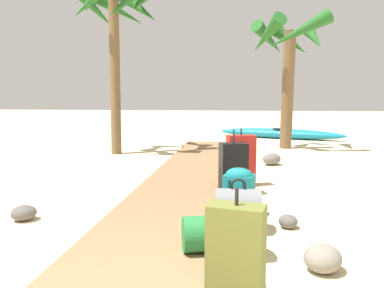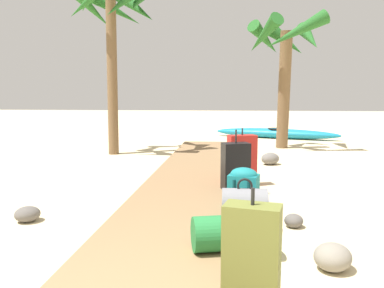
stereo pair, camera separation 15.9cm
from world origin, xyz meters
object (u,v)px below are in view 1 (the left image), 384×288
object	(u,v)px
backpack_teal	(239,188)
duffel_bag_grey	(238,206)
palm_tree_far_right	(288,51)
palm_tree_far_left	(115,13)
kayak	(280,133)
suitcase_olive	(236,253)
duffel_bag_green	(222,233)
suitcase_red	(241,158)
suitcase_black	(233,166)

from	to	relation	value
backpack_teal	duffel_bag_grey	bearing A→B (deg)	-90.62
duffel_bag_grey	palm_tree_far_right	size ratio (longest dim) A/B	0.14
palm_tree_far_left	palm_tree_far_right	xyz separation A→B (m)	(4.12, 1.22, -0.77)
duffel_bag_grey	kayak	distance (m)	9.05
kayak	suitcase_olive	bearing A→B (deg)	-97.17
suitcase_olive	kayak	world-z (taller)	suitcase_olive
duffel_bag_grey	duffel_bag_green	size ratio (longest dim) A/B	0.66
suitcase_olive	backpack_teal	distance (m)	2.06
suitcase_olive	duffel_bag_green	distance (m)	0.84
suitcase_olive	duffel_bag_green	world-z (taller)	suitcase_olive
suitcase_olive	palm_tree_far_left	xyz separation A→B (m)	(-2.92, 6.70, 2.90)
backpack_teal	palm_tree_far_right	world-z (taller)	palm_tree_far_right
duffel_bag_green	kayak	xyz separation A→B (m)	(1.45, 9.69, -0.07)
suitcase_red	backpack_teal	world-z (taller)	suitcase_red
palm_tree_far_right	kayak	bearing A→B (deg)	87.26
backpack_teal	palm_tree_far_right	xyz separation A→B (m)	(1.18, 5.86, 2.19)
duffel_bag_grey	duffel_bag_green	world-z (taller)	duffel_bag_grey
duffel_bag_green	backpack_teal	distance (m)	1.25
suitcase_red	kayak	world-z (taller)	suitcase_red
duffel_bag_green	kayak	size ratio (longest dim) A/B	0.18
duffel_bag_grey	palm_tree_far_right	distance (m)	6.86
backpack_teal	kayak	size ratio (longest dim) A/B	0.12
duffel_bag_grey	kayak	world-z (taller)	duffel_bag_grey
duffel_bag_grey	backpack_teal	bearing A→B (deg)	89.38
duffel_bag_green	kayak	world-z (taller)	duffel_bag_green
suitcase_olive	suitcase_black	bearing A→B (deg)	91.28
kayak	duffel_bag_grey	bearing A→B (deg)	-98.35
suitcase_red	palm_tree_far_right	world-z (taller)	palm_tree_far_right
suitcase_olive	palm_tree_far_right	xyz separation A→B (m)	(1.20, 7.92, 2.13)
kayak	duffel_bag_green	bearing A→B (deg)	-98.51
duffel_bag_grey	suitcase_red	distance (m)	2.04
duffel_bag_green	palm_tree_far_left	distance (m)	7.20
suitcase_red	kayak	size ratio (longest dim) A/B	0.20
duffel_bag_green	palm_tree_far_right	size ratio (longest dim) A/B	0.21
suitcase_red	palm_tree_far_left	distance (m)	5.16
suitcase_black	suitcase_red	size ratio (longest dim) A/B	1.03
duffel_bag_green	palm_tree_far_left	xyz separation A→B (m)	(-2.79, 5.88, 3.06)
suitcase_red	backpack_teal	xyz separation A→B (m)	(-0.02, -1.53, -0.10)
suitcase_black	backpack_teal	size ratio (longest dim) A/B	1.72
suitcase_olive	palm_tree_far_left	size ratio (longest dim) A/B	0.18
suitcase_olive	palm_tree_far_left	world-z (taller)	palm_tree_far_left
suitcase_red	suitcase_olive	bearing A→B (deg)	-90.59
suitcase_black	kayak	distance (m)	7.61
palm_tree_far_left	palm_tree_far_right	size ratio (longest dim) A/B	1.20
suitcase_black	suitcase_olive	size ratio (longest dim) A/B	1.14
duffel_bag_grey	suitcase_red	bearing A→B (deg)	89.22
palm_tree_far_left	backpack_teal	bearing A→B (deg)	-57.74
duffel_bag_grey	suitcase_olive	bearing A→B (deg)	-90.33
suitcase_red	palm_tree_far_left	bearing A→B (deg)	133.44
palm_tree_far_right	palm_tree_far_left	bearing A→B (deg)	-163.51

